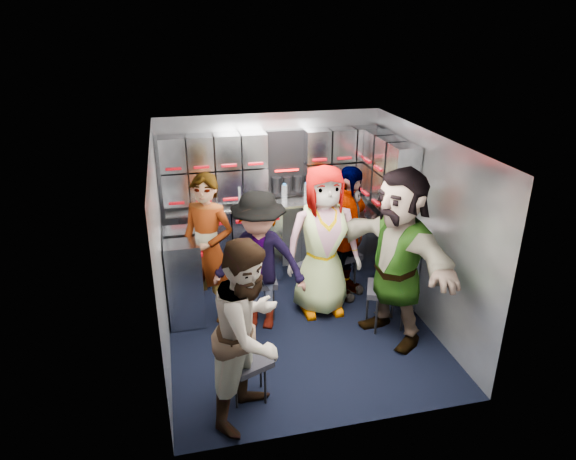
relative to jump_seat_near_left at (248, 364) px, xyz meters
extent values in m
plane|color=black|center=(0.71, 0.96, -0.37)|extent=(3.00, 3.00, 0.00)
cube|color=#989DA6|center=(0.71, 2.46, 0.68)|extent=(2.80, 0.04, 2.10)
cube|color=#989DA6|center=(-0.69, 0.96, 0.68)|extent=(0.04, 3.00, 2.10)
cube|color=#989DA6|center=(2.11, 0.96, 0.68)|extent=(0.04, 3.00, 2.10)
cube|color=silver|center=(0.71, 0.96, 1.73)|extent=(2.80, 3.00, 0.02)
cube|color=#949AA3|center=(0.71, 2.25, 0.13)|extent=(2.68, 0.38, 0.99)
cube|color=#949AA3|center=(-0.48, 1.52, 0.13)|extent=(0.38, 0.76, 0.99)
cube|color=silver|center=(0.71, 2.25, 0.65)|extent=(2.68, 0.42, 0.03)
cube|color=#949AA3|center=(0.71, 2.31, 1.12)|extent=(2.68, 0.28, 0.82)
cube|color=#949AA3|center=(1.96, 1.66, 1.12)|extent=(0.28, 1.00, 0.82)
cube|color=#949AA3|center=(1.96, 1.56, 0.13)|extent=(0.28, 1.20, 1.00)
cube|color=#9A040D|center=(0.71, 2.05, 0.51)|extent=(2.60, 0.02, 0.03)
cube|color=black|center=(0.00, 0.00, 0.02)|extent=(0.45, 0.44, 0.06)
cylinder|color=black|center=(-0.13, -0.11, -0.18)|extent=(0.02, 0.02, 0.37)
cylinder|color=black|center=(0.13, -0.11, -0.18)|extent=(0.02, 0.02, 0.37)
cylinder|color=black|center=(-0.13, 0.11, -0.18)|extent=(0.02, 0.02, 0.37)
cylinder|color=black|center=(0.13, 0.11, -0.18)|extent=(0.02, 0.02, 0.37)
cube|color=black|center=(0.31, 1.32, 0.10)|extent=(0.45, 0.43, 0.07)
cylinder|color=black|center=(0.16, 1.18, -0.15)|extent=(0.03, 0.03, 0.44)
cylinder|color=black|center=(0.47, 1.18, -0.15)|extent=(0.03, 0.03, 0.44)
cylinder|color=black|center=(0.16, 1.45, -0.15)|extent=(0.03, 0.03, 0.44)
cylinder|color=black|center=(0.47, 1.45, -0.15)|extent=(0.03, 0.03, 0.44)
cube|color=black|center=(1.06, 1.47, 0.09)|extent=(0.53, 0.52, 0.07)
cylinder|color=black|center=(0.91, 1.34, -0.15)|extent=(0.03, 0.03, 0.43)
cylinder|color=black|center=(1.21, 1.34, -0.15)|extent=(0.03, 0.03, 0.43)
cylinder|color=black|center=(0.91, 1.60, -0.15)|extent=(0.03, 0.03, 0.43)
cylinder|color=black|center=(1.21, 1.60, -0.15)|extent=(0.03, 0.03, 0.43)
cube|color=black|center=(1.43, 1.74, 0.09)|extent=(0.50, 0.49, 0.06)
cylinder|color=black|center=(1.28, 1.61, -0.15)|extent=(0.03, 0.03, 0.43)
cylinder|color=black|center=(1.59, 1.61, -0.15)|extent=(0.03, 0.03, 0.43)
cylinder|color=black|center=(1.28, 1.87, -0.15)|extent=(0.03, 0.03, 0.43)
cylinder|color=black|center=(1.59, 1.87, -0.15)|extent=(0.03, 0.03, 0.43)
cube|color=black|center=(1.64, 0.80, 0.09)|extent=(0.53, 0.52, 0.06)
cylinder|color=black|center=(1.49, 0.67, -0.15)|extent=(0.03, 0.03, 0.43)
cylinder|color=black|center=(1.79, 0.67, -0.15)|extent=(0.03, 0.03, 0.43)
cylinder|color=black|center=(1.49, 0.93, -0.15)|extent=(0.03, 0.03, 0.43)
cylinder|color=black|center=(1.79, 0.93, -0.15)|extent=(0.03, 0.03, 0.43)
imported|color=black|center=(-0.20, 1.44, 0.48)|extent=(0.74, 0.67, 1.69)
imported|color=black|center=(0.00, -0.18, 0.46)|extent=(0.98, 1.01, 1.65)
imported|color=black|center=(0.31, 1.14, 0.42)|extent=(1.16, 0.92, 1.57)
imported|color=black|center=(1.06, 1.29, 0.51)|extent=(0.86, 0.57, 1.75)
imported|color=black|center=(1.43, 1.56, 0.45)|extent=(0.98, 0.94, 1.64)
imported|color=black|center=(1.64, 0.62, 0.57)|extent=(1.15, 1.83, 1.88)
cylinder|color=white|center=(0.27, 2.20, 0.79)|extent=(0.07, 0.07, 0.26)
cylinder|color=white|center=(0.83, 2.20, 0.77)|extent=(0.07, 0.07, 0.22)
cylinder|color=white|center=(1.11, 2.20, 0.77)|extent=(0.06, 0.06, 0.22)
cylinder|color=#CAB58E|center=(0.38, 2.19, 0.72)|extent=(0.07, 0.07, 0.11)
cylinder|color=#CAB58E|center=(1.20, 2.19, 0.72)|extent=(0.07, 0.07, 0.11)
camera|label=1|loc=(-0.49, -3.68, 2.87)|focal=32.00mm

